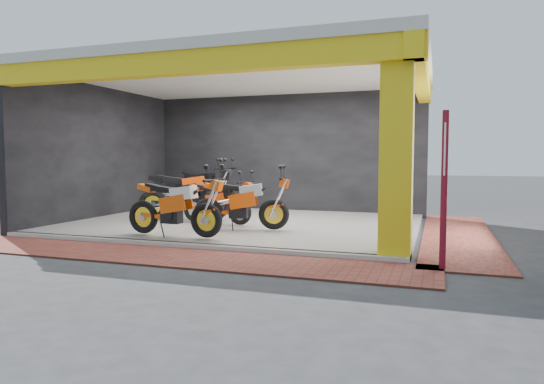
% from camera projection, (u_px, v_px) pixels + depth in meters
% --- Properties ---
extents(ground, '(80.00, 80.00, 0.00)m').
position_uv_depth(ground, '(206.00, 239.00, 9.74)').
color(ground, '#2D2D30').
rests_on(ground, ground).
extents(showroom_floor, '(8.00, 6.00, 0.10)m').
position_uv_depth(showroom_floor, '(244.00, 224.00, 11.62)').
color(showroom_floor, silver).
rests_on(showroom_floor, ground).
extents(showroom_ceiling, '(8.40, 6.40, 0.20)m').
position_uv_depth(showroom_ceiling, '(244.00, 74.00, 11.37)').
color(showroom_ceiling, beige).
rests_on(showroom_ceiling, corner_column).
extents(back_wall, '(8.20, 0.20, 3.50)m').
position_uv_depth(back_wall, '(283.00, 154.00, 14.42)').
color(back_wall, black).
rests_on(back_wall, ground).
extents(left_wall, '(0.20, 6.20, 3.50)m').
position_uv_depth(left_wall, '(101.00, 154.00, 12.83)').
color(left_wall, black).
rests_on(left_wall, ground).
extents(corner_column, '(0.50, 0.50, 3.50)m').
position_uv_depth(corner_column, '(397.00, 151.00, 7.69)').
color(corner_column, gold).
rests_on(corner_column, ground).
extents(header_beam_front, '(8.40, 0.30, 0.40)m').
position_uv_depth(header_beam_front, '(179.00, 64.00, 8.56)').
color(header_beam_front, gold).
rests_on(header_beam_front, corner_column).
extents(header_beam_right, '(0.30, 6.40, 0.40)m').
position_uv_depth(header_beam_right, '(421.00, 78.00, 10.09)').
color(header_beam_right, gold).
rests_on(header_beam_right, corner_column).
extents(floor_kerb, '(8.00, 0.20, 0.10)m').
position_uv_depth(floor_kerb, '(181.00, 245.00, 8.77)').
color(floor_kerb, silver).
rests_on(floor_kerb, ground).
extents(paver_front, '(9.00, 1.40, 0.03)m').
position_uv_depth(paver_front, '(157.00, 256.00, 8.04)').
color(paver_front, brown).
rests_on(paver_front, ground).
extents(paver_right, '(1.40, 7.00, 0.03)m').
position_uv_depth(paver_right, '(458.00, 236.00, 10.06)').
color(paver_right, brown).
rests_on(paver_right, ground).
extents(signpost, '(0.09, 0.32, 2.31)m').
position_uv_depth(signpost, '(444.00, 184.00, 6.95)').
color(signpost, maroon).
rests_on(signpost, ground).
extents(moto_hero, '(2.25, 0.93, 1.35)m').
position_uv_depth(moto_hero, '(206.00, 203.00, 9.13)').
color(moto_hero, '#DC4F09').
rests_on(moto_hero, showroom_floor).
extents(moto_row_a, '(2.30, 1.23, 1.33)m').
position_uv_depth(moto_row_a, '(274.00, 199.00, 10.18)').
color(moto_row_a, '#DB4809').
rests_on(moto_row_a, showroom_floor).
extents(moto_row_b, '(2.04, 1.00, 1.20)m').
position_uv_depth(moto_row_b, '(240.00, 199.00, 10.91)').
color(moto_row_b, '#E54309').
rests_on(moto_row_b, showroom_floor).
extents(moto_row_c, '(2.56, 1.52, 1.47)m').
position_uv_depth(moto_row_c, '(215.00, 191.00, 11.87)').
color(moto_row_c, black).
rests_on(moto_row_c, showroom_floor).
extents(moto_row_d, '(2.57, 1.48, 1.48)m').
position_uv_depth(moto_row_d, '(220.00, 186.00, 13.90)').
color(moto_row_d, black).
rests_on(moto_row_d, showroom_floor).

